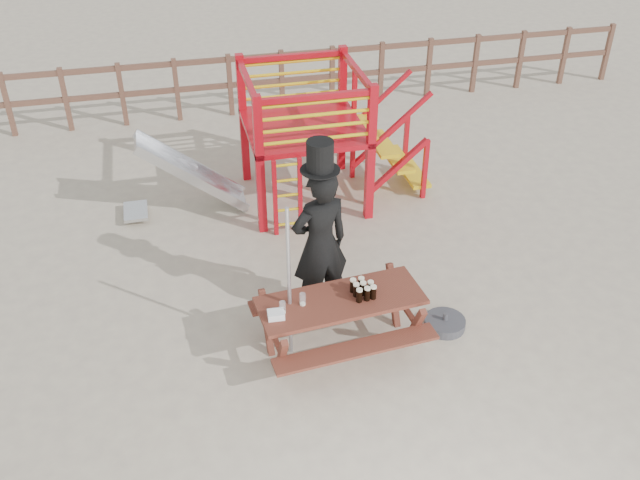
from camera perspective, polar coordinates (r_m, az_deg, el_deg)
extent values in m
plane|color=#BAAC90|center=(8.41, 2.75, -8.88)|extent=(60.00, 60.00, 0.00)
cube|color=brown|center=(13.82, -5.24, 14.35)|extent=(15.00, 0.06, 0.10)
cube|color=brown|center=(13.99, -5.13, 12.41)|extent=(15.00, 0.06, 0.10)
cube|color=brown|center=(14.13, -23.72, 9.88)|extent=(0.09, 0.09, 1.20)
cube|color=brown|center=(13.98, -19.68, 10.53)|extent=(0.09, 0.09, 1.20)
cube|color=brown|center=(13.89, -15.55, 11.14)|extent=(0.09, 0.09, 1.20)
cube|color=brown|center=(13.88, -11.38, 11.69)|extent=(0.09, 0.09, 1.20)
cube|color=brown|center=(13.94, -7.20, 12.19)|extent=(0.09, 0.09, 1.20)
cube|color=brown|center=(14.07, -3.07, 12.61)|extent=(0.09, 0.09, 1.20)
cube|color=brown|center=(14.26, 0.98, 12.97)|extent=(0.09, 0.09, 1.20)
cube|color=brown|center=(14.53, 4.91, 13.25)|extent=(0.09, 0.09, 1.20)
cube|color=brown|center=(14.86, 8.69, 13.47)|extent=(0.09, 0.09, 1.20)
cube|color=brown|center=(15.24, 12.30, 13.62)|extent=(0.09, 0.09, 1.20)
cube|color=brown|center=(15.68, 15.72, 13.72)|extent=(0.09, 0.09, 1.20)
cube|color=brown|center=(16.17, 18.95, 13.76)|extent=(0.09, 0.09, 1.20)
cube|color=brown|center=(16.71, 21.98, 13.77)|extent=(0.09, 0.09, 1.20)
cube|color=#AE0B16|center=(9.94, -4.83, 5.87)|extent=(0.12, 0.12, 2.10)
cube|color=#AE0B16|center=(10.26, 4.07, 6.85)|extent=(0.12, 0.12, 2.10)
cube|color=#AE0B16|center=(11.37, -6.16, 9.56)|extent=(0.12, 0.12, 2.10)
cube|color=#AE0B16|center=(11.65, 1.76, 10.36)|extent=(0.12, 0.12, 2.10)
cube|color=#AE0B16|center=(10.71, -1.30, 9.03)|extent=(1.72, 1.72, 0.08)
cube|color=#AE0B16|center=(9.67, -0.33, 11.38)|extent=(1.60, 0.08, 0.08)
cube|color=#AE0B16|center=(11.13, -2.26, 14.46)|extent=(1.60, 0.08, 0.08)
cube|color=#AE0B16|center=(10.27, -5.83, 12.60)|extent=(0.08, 1.60, 0.08)
cube|color=#AE0B16|center=(10.58, 3.00, 13.38)|extent=(0.08, 1.60, 0.08)
cylinder|color=yellow|center=(9.92, -0.32, 8.08)|extent=(1.50, 0.05, 0.05)
cylinder|color=yellow|center=(11.35, -2.19, 11.51)|extent=(1.50, 0.05, 0.05)
cylinder|color=yellow|center=(9.85, -0.32, 9.02)|extent=(1.50, 0.05, 0.05)
cylinder|color=yellow|center=(11.29, -2.21, 12.35)|extent=(1.50, 0.05, 0.05)
cylinder|color=yellow|center=(9.77, -0.33, 9.98)|extent=(1.50, 0.05, 0.05)
cylinder|color=yellow|center=(11.22, -2.23, 13.21)|extent=(1.50, 0.05, 0.05)
cylinder|color=yellow|center=(9.70, -0.33, 10.95)|extent=(1.50, 0.05, 0.05)
cylinder|color=yellow|center=(11.16, -2.25, 14.07)|extent=(1.50, 0.05, 0.05)
cube|color=#AE0B16|center=(10.06, -3.62, 3.33)|extent=(0.06, 0.06, 1.20)
cube|color=#AE0B16|center=(10.11, -1.61, 3.58)|extent=(0.06, 0.06, 1.20)
cylinder|color=yellow|center=(10.32, -2.54, 1.30)|extent=(0.36, 0.04, 0.04)
cylinder|color=yellow|center=(10.19, -2.58, 2.44)|extent=(0.36, 0.04, 0.04)
cylinder|color=yellow|center=(10.07, -2.61, 3.60)|extent=(0.36, 0.04, 0.04)
cylinder|color=yellow|center=(9.95, -2.65, 4.80)|extent=(0.36, 0.04, 0.04)
cylinder|color=yellow|center=(9.83, -2.68, 6.02)|extent=(0.36, 0.04, 0.04)
cube|color=yellow|center=(10.98, 3.62, 8.93)|extent=(0.30, 0.90, 0.06)
cube|color=yellow|center=(11.18, 4.95, 7.66)|extent=(0.30, 0.90, 0.06)
cube|color=yellow|center=(11.40, 6.23, 6.44)|extent=(0.30, 0.90, 0.06)
cube|color=yellow|center=(11.63, 7.45, 5.26)|extent=(0.30, 0.90, 0.06)
cube|color=#AE0B16|center=(10.92, 6.22, 5.85)|extent=(0.95, 0.08, 0.86)
cube|color=#AE0B16|center=(11.68, 4.80, 7.89)|extent=(0.95, 0.08, 0.86)
cube|color=silver|center=(10.78, -10.16, 5.21)|extent=(1.53, 0.55, 1.21)
cube|color=silver|center=(10.53, -10.05, 4.72)|extent=(1.58, 0.04, 1.28)
cube|color=silver|center=(11.00, -10.30, 6.05)|extent=(1.58, 0.04, 1.28)
cube|color=silver|center=(11.05, -14.53, 2.24)|extent=(0.35, 0.55, 0.05)
cube|color=brown|center=(8.00, 1.67, -4.86)|extent=(1.92, 0.87, 0.05)
cube|color=brown|center=(7.82, 2.94, -8.69)|extent=(1.88, 0.43, 0.04)
cube|color=brown|center=(8.55, 0.46, -4.28)|extent=(1.88, 0.43, 0.04)
cube|color=brown|center=(8.06, -3.73, -8.00)|extent=(0.18, 1.12, 0.67)
cube|color=brown|center=(8.48, 6.70, -5.67)|extent=(0.18, 1.12, 0.67)
imported|color=black|center=(8.38, 0.00, -0.36)|extent=(0.81, 0.62, 1.98)
cube|color=#0C851C|center=(8.37, -0.48, 1.53)|extent=(0.08, 0.04, 0.46)
cylinder|color=black|center=(7.86, 0.00, 5.63)|extent=(0.45, 0.45, 0.01)
cylinder|color=black|center=(7.78, 0.00, 6.78)|extent=(0.30, 0.30, 0.34)
cube|color=white|center=(7.85, -0.49, 8.01)|extent=(0.16, 0.04, 0.04)
cylinder|color=#B2B2B7|center=(7.77, -2.48, -3.59)|extent=(0.04, 0.04, 1.96)
cylinder|color=#38383D|center=(8.82, 9.94, -6.58)|extent=(0.50, 0.50, 0.12)
cylinder|color=#38383D|center=(8.75, 10.01, -6.06)|extent=(0.06, 0.06, 0.10)
cube|color=white|center=(7.72, -3.54, -5.99)|extent=(0.19, 0.15, 0.08)
cylinder|color=black|center=(7.91, 3.16, -4.50)|extent=(0.07, 0.07, 0.15)
cylinder|color=#F6EDC9|center=(7.86, 3.18, -4.01)|extent=(0.07, 0.07, 0.02)
cylinder|color=black|center=(7.94, 3.79, -4.37)|extent=(0.07, 0.07, 0.15)
cylinder|color=#F6EDC9|center=(7.89, 3.81, -3.88)|extent=(0.07, 0.07, 0.02)
cylinder|color=black|center=(7.97, 4.28, -4.25)|extent=(0.07, 0.07, 0.15)
cylinder|color=#F6EDC9|center=(7.92, 4.31, -3.76)|extent=(0.07, 0.07, 0.02)
cylinder|color=black|center=(7.99, 2.90, -4.06)|extent=(0.07, 0.07, 0.15)
cylinder|color=#F6EDC9|center=(7.94, 2.92, -3.57)|extent=(0.07, 0.07, 0.02)
cylinder|color=black|center=(8.02, 3.46, -3.94)|extent=(0.07, 0.07, 0.15)
cylinder|color=#F6EDC9|center=(7.96, 3.48, -3.45)|extent=(0.07, 0.07, 0.02)
cylinder|color=black|center=(8.03, 4.06, -3.87)|extent=(0.07, 0.07, 0.15)
cylinder|color=#F6EDC9|center=(7.98, 4.08, -3.38)|extent=(0.07, 0.07, 0.02)
cylinder|color=black|center=(8.05, 2.65, -3.70)|extent=(0.07, 0.07, 0.15)
cylinder|color=#F6EDC9|center=(8.00, 2.67, -3.22)|extent=(0.07, 0.07, 0.02)
cylinder|color=black|center=(8.08, 3.31, -3.57)|extent=(0.07, 0.07, 0.15)
cylinder|color=#F6EDC9|center=(8.03, 3.33, -3.08)|extent=(0.07, 0.07, 0.02)
cylinder|color=silver|center=(7.76, -3.01, -5.41)|extent=(0.07, 0.07, 0.15)
cylinder|color=#F6EDC9|center=(7.80, -3.00, -5.78)|extent=(0.06, 0.06, 0.02)
cylinder|color=silver|center=(7.86, -1.41, -4.76)|extent=(0.07, 0.07, 0.15)
cylinder|color=#F6EDC9|center=(7.90, -1.40, -5.13)|extent=(0.06, 0.06, 0.02)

